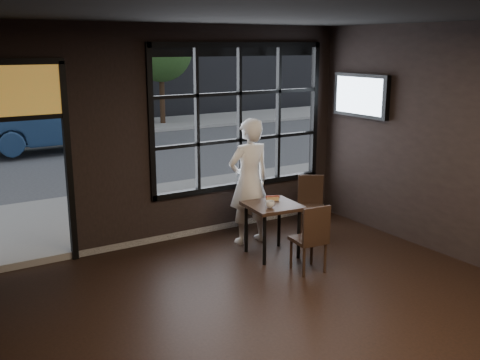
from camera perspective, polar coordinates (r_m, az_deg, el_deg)
floor at (r=5.99m, az=8.22°, el=-15.65°), size 6.00×7.00×0.02m
ceiling at (r=5.24m, az=9.46°, el=16.75°), size 6.00×7.00×0.02m
window_frame at (r=8.84m, az=-0.06°, el=6.44°), size 3.06×0.12×2.28m
stained_transom at (r=7.59m, az=-21.98°, el=8.44°), size 1.20×0.06×0.70m
cafe_table at (r=7.91m, az=3.28°, el=-5.05°), size 0.76×0.76×0.75m
chair_near at (r=7.40m, az=6.97°, el=-5.81°), size 0.44×0.44×0.92m
chair_window at (r=8.81m, az=7.21°, el=-2.64°), size 0.55×0.55×0.91m
man at (r=8.27m, az=0.92°, el=-0.16°), size 0.68×0.45×1.88m
hotdog at (r=7.98m, az=3.32°, el=-1.86°), size 0.22×0.16×0.06m
cup at (r=7.61m, az=3.07°, el=-2.49°), size 0.13×0.13×0.10m
tv at (r=9.19m, az=12.17°, el=8.39°), size 0.13×1.17×0.68m
navy_car at (r=16.29m, az=-18.21°, el=5.62°), size 4.45×1.64×1.46m
tree_right at (r=20.64m, az=-8.06°, el=12.88°), size 2.23×2.23×3.81m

